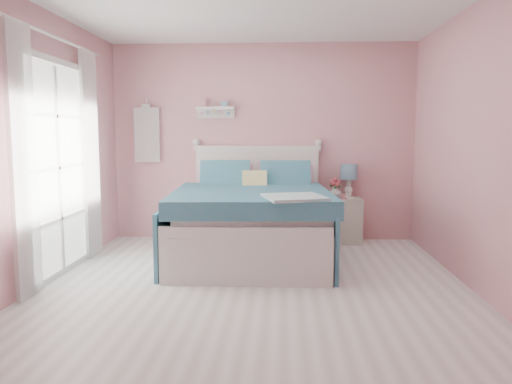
# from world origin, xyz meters

# --- Properties ---
(floor) EXTENTS (4.50, 4.50, 0.00)m
(floor) POSITION_xyz_m (0.00, 0.00, 0.00)
(floor) COLOR beige
(floor) RESTS_ON ground
(room_shell) EXTENTS (4.50, 4.50, 4.50)m
(room_shell) POSITION_xyz_m (0.00, 0.00, 1.58)
(room_shell) COLOR #D8898B
(room_shell) RESTS_ON floor
(bed) EXTENTS (1.81, 2.22, 1.26)m
(bed) POSITION_xyz_m (-0.08, 1.16, 0.42)
(bed) COLOR silver
(bed) RESTS_ON floor
(nightstand) EXTENTS (0.41, 0.40, 0.59)m
(nightstand) POSITION_xyz_m (1.09, 2.03, 0.29)
(nightstand) COLOR beige
(nightstand) RESTS_ON floor
(table_lamp) EXTENTS (0.22, 0.22, 0.43)m
(table_lamp) POSITION_xyz_m (1.13, 2.12, 0.89)
(table_lamp) COLOR white
(table_lamp) RESTS_ON nightstand
(vase) EXTENTS (0.20, 0.20, 0.16)m
(vase) POSITION_xyz_m (0.95, 2.05, 0.67)
(vase) COLOR silver
(vase) RESTS_ON nightstand
(teacup) EXTENTS (0.09, 0.09, 0.07)m
(teacup) POSITION_xyz_m (1.03, 1.93, 0.62)
(teacup) COLOR #BC7E84
(teacup) RESTS_ON nightstand
(roses) EXTENTS (0.14, 0.11, 0.12)m
(roses) POSITION_xyz_m (0.95, 2.05, 0.79)
(roses) COLOR #D5485B
(roses) RESTS_ON vase
(wall_shelf) EXTENTS (0.50, 0.15, 0.25)m
(wall_shelf) POSITION_xyz_m (-0.63, 2.19, 1.73)
(wall_shelf) COLOR silver
(wall_shelf) RESTS_ON room_shell
(hanging_dress) EXTENTS (0.34, 0.03, 0.72)m
(hanging_dress) POSITION_xyz_m (-1.55, 2.18, 1.40)
(hanging_dress) COLOR white
(hanging_dress) RESTS_ON room_shell
(french_door) EXTENTS (0.04, 1.32, 2.16)m
(french_door) POSITION_xyz_m (-1.97, 0.40, 1.07)
(french_door) COLOR silver
(french_door) RESTS_ON floor
(curtain_near) EXTENTS (0.04, 0.40, 2.32)m
(curtain_near) POSITION_xyz_m (-1.92, -0.34, 1.18)
(curtain_near) COLOR white
(curtain_near) RESTS_ON floor
(curtain_far) EXTENTS (0.04, 0.40, 2.32)m
(curtain_far) POSITION_xyz_m (-1.92, 1.14, 1.18)
(curtain_far) COLOR white
(curtain_far) RESTS_ON floor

